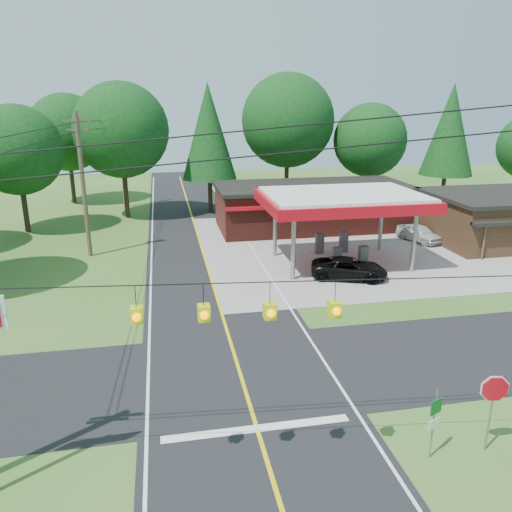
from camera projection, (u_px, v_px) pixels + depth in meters
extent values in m
plane|color=#2F5E21|center=(240.00, 375.00, 20.40)|extent=(120.00, 120.00, 0.00)
cube|color=black|center=(240.00, 374.00, 20.40)|extent=(8.00, 120.00, 0.02)
cube|color=black|center=(240.00, 374.00, 20.39)|extent=(70.00, 7.00, 0.02)
cube|color=yellow|center=(240.00, 374.00, 20.39)|extent=(0.15, 110.00, 0.00)
cylinder|color=gray|center=(293.00, 247.00, 30.50)|extent=(0.28, 0.28, 4.20)
cylinder|color=gray|center=(275.00, 227.00, 35.18)|extent=(0.28, 0.28, 4.20)
cylinder|color=gray|center=(414.00, 240.00, 31.94)|extent=(0.28, 0.28, 4.20)
cylinder|color=gray|center=(381.00, 222.00, 36.62)|extent=(0.28, 0.28, 4.20)
cube|color=#B60916|center=(343.00, 201.00, 32.88)|extent=(10.60, 7.40, 0.70)
cube|color=white|center=(343.00, 195.00, 32.76)|extent=(10.00, 7.00, 0.25)
cube|color=#9E9B93|center=(349.00, 270.00, 32.47)|extent=(3.20, 0.90, 0.22)
cube|color=#3F3F44|center=(337.00, 259.00, 32.06)|extent=(0.55, 0.45, 1.50)
cube|color=#3F3F44|center=(363.00, 257.00, 32.38)|extent=(0.55, 0.45, 1.50)
cube|color=#9E9B93|center=(331.00, 254.00, 35.84)|extent=(3.20, 0.90, 0.22)
cube|color=#3F3F44|center=(319.00, 243.00, 35.43)|extent=(0.55, 0.45, 1.50)
cube|color=#3F3F44|center=(344.00, 242.00, 35.75)|extent=(0.55, 0.45, 1.50)
cube|color=#571F18|center=(312.00, 208.00, 43.20)|extent=(16.00, 7.00, 3.50)
cube|color=black|center=(312.00, 186.00, 42.63)|extent=(16.40, 7.40, 0.30)
cube|color=#B60916|center=(325.00, 205.00, 39.55)|extent=(16.00, 0.50, 0.25)
cylinder|color=#473828|center=(83.00, 187.00, 34.31)|extent=(0.30, 0.30, 10.00)
cube|color=#473828|center=(76.00, 120.00, 32.98)|extent=(1.80, 0.12, 0.12)
cube|color=#473828|center=(77.00, 130.00, 33.16)|extent=(1.40, 0.12, 0.12)
cylinder|color=#473828|center=(122.00, 161.00, 50.57)|extent=(0.30, 0.30, 9.50)
cube|color=#C3D10B|center=(137.00, 315.00, 12.76)|extent=(0.32, 0.32, 0.42)
cube|color=#C3D10B|center=(204.00, 313.00, 12.88)|extent=(0.32, 0.32, 0.42)
cube|color=#C3D10B|center=(270.00, 311.00, 13.00)|extent=(0.32, 0.32, 0.42)
cube|color=#C3D10B|center=(334.00, 309.00, 13.12)|extent=(0.32, 0.32, 0.42)
cylinder|color=#332316|center=(25.00, 209.00, 41.63)|extent=(0.44, 0.44, 3.96)
sphere|color=#0E3312|center=(17.00, 150.00, 40.17)|extent=(7.26, 7.26, 7.26)
cylinder|color=#332316|center=(126.00, 193.00, 46.70)|extent=(0.44, 0.44, 4.68)
sphere|color=#0E3312|center=(121.00, 130.00, 44.98)|extent=(8.58, 8.58, 8.58)
cylinder|color=#332316|center=(210.00, 190.00, 49.13)|extent=(0.44, 0.44, 4.32)
cone|color=#0E3312|center=(208.00, 131.00, 47.43)|extent=(5.28, 5.28, 9.00)
cylinder|color=#332316|center=(286.00, 182.00, 51.40)|extent=(0.44, 0.44, 5.04)
sphere|color=#0E3312|center=(288.00, 121.00, 49.54)|extent=(9.24, 9.24, 9.24)
cylinder|color=#332316|center=(367.00, 188.00, 51.13)|extent=(0.44, 0.44, 3.96)
sphere|color=#0E3312|center=(370.00, 140.00, 49.67)|extent=(7.26, 7.26, 7.26)
cylinder|color=#332316|center=(443.00, 186.00, 51.58)|extent=(0.44, 0.44, 4.32)
cone|color=#0E3312|center=(450.00, 130.00, 49.87)|extent=(5.28, 5.28, 9.00)
cylinder|color=#332316|center=(73.00, 183.00, 53.17)|extent=(0.44, 0.44, 4.32)
sphere|color=#0E3312|center=(67.00, 132.00, 51.58)|extent=(7.92, 7.92, 7.92)
imported|color=black|center=(349.00, 269.00, 31.09)|extent=(6.04, 6.04, 1.30)
imported|color=silver|center=(419.00, 233.00, 39.17)|extent=(4.94, 4.94, 1.34)
cylinder|color=gray|center=(490.00, 416.00, 15.66)|extent=(0.07, 0.07, 2.55)
cylinder|color=gray|center=(433.00, 424.00, 15.32)|extent=(0.06, 0.06, 2.44)
cube|color=#0C591E|center=(436.00, 407.00, 15.09)|extent=(0.47, 0.22, 0.50)
cube|color=white|center=(434.00, 424.00, 15.27)|extent=(0.47, 0.22, 0.33)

